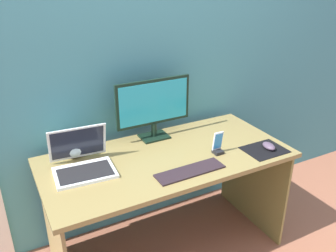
{
  "coord_description": "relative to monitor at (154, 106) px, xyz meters",
  "views": [
    {
      "loc": [
        -0.85,
        -1.62,
        1.73
      ],
      "look_at": [
        -0.0,
        -0.02,
        0.91
      ],
      "focal_mm": 37.93,
      "sensor_mm": 36.0,
      "label": 1
    }
  ],
  "objects": [
    {
      "name": "ground_plane",
      "position": [
        -0.04,
        -0.26,
        -0.93
      ],
      "size": [
        8.0,
        8.0,
        0.0
      ],
      "primitive_type": "plane",
      "color": "#975B43"
    },
    {
      "name": "wall_back",
      "position": [
        -0.04,
        0.17,
        0.32
      ],
      "size": [
        6.0,
        0.04,
        2.5
      ],
      "primitive_type": "cube",
      "color": "teal",
      "rests_on": "ground_plane"
    },
    {
      "name": "desk",
      "position": [
        -0.04,
        -0.26,
        -0.36
      ],
      "size": [
        1.46,
        0.7,
        0.71
      ],
      "color": "olive",
      "rests_on": "ground_plane"
    },
    {
      "name": "monitor",
      "position": [
        0.0,
        0.0,
        0.0
      ],
      "size": [
        0.5,
        0.14,
        0.39
      ],
      "color": "black",
      "rests_on": "desk"
    },
    {
      "name": "laptop",
      "position": [
        -0.52,
        -0.18,
        -0.17
      ],
      "size": [
        0.34,
        0.31,
        0.23
      ],
      "color": "white",
      "rests_on": "desk"
    },
    {
      "name": "fishbowl",
      "position": [
        -0.52,
        -0.0,
        -0.15
      ],
      "size": [
        0.15,
        0.15,
        0.15
      ],
      "primitive_type": "sphere",
      "color": "silver",
      "rests_on": "desk"
    },
    {
      "name": "keyboard_external",
      "position": [
        -0.01,
        -0.47,
        -0.21
      ],
      "size": [
        0.4,
        0.12,
        0.01
      ],
      "primitive_type": "cube",
      "rotation": [
        0.0,
        0.0,
        0.01
      ],
      "color": "#2A1E24",
      "rests_on": "desk"
    },
    {
      "name": "mousepad",
      "position": [
        0.52,
        -0.47,
        -0.22
      ],
      "size": [
        0.25,
        0.2,
        0.0
      ],
      "primitive_type": "cube",
      "color": "black",
      "rests_on": "desk"
    },
    {
      "name": "mouse",
      "position": [
        0.55,
        -0.47,
        -0.2
      ],
      "size": [
        0.07,
        0.11,
        0.04
      ],
      "primitive_type": "ellipsoid",
      "rotation": [
        0.0,
        0.0,
        -0.13
      ],
      "color": "#554357",
      "rests_on": "mousepad"
    },
    {
      "name": "phone_in_dock",
      "position": [
        0.24,
        -0.37,
        -0.17
      ],
      "size": [
        0.06,
        0.06,
        0.14
      ],
      "color": "black",
      "rests_on": "desk"
    }
  ]
}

